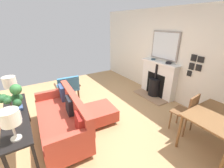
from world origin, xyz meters
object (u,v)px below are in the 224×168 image
at_px(potted_plant, 11,101).
at_px(dining_chair_near_fireplace, 188,111).
at_px(fireplace, 157,81).
at_px(dining_table, 218,121).
at_px(console_table, 17,119).
at_px(armchair_accent, 68,86).
at_px(mantel_bowl_far, 169,63).
at_px(table_lamp_near_end, 10,83).
at_px(table_lamp_far_end, 10,118).
at_px(sofa, 63,118).
at_px(mantel_bowl_near, 153,59).
at_px(book_stack, 15,109).
at_px(ottoman, 100,112).

bearing_deg(potted_plant, dining_chair_near_fireplace, 158.00).
bearing_deg(fireplace, dining_table, 68.14).
bearing_deg(dining_chair_near_fireplace, console_table, -24.44).
height_order(fireplace, console_table, fireplace).
relative_size(armchair_accent, dining_table, 0.74).
distance_m(mantel_bowl_far, table_lamp_near_end, 3.91).
height_order(fireplace, dining_chair_near_fireplace, fireplace).
height_order(armchair_accent, table_lamp_far_end, table_lamp_far_end).
bearing_deg(console_table, sofa, 179.91).
distance_m(table_lamp_far_end, dining_chair_near_fireplace, 3.09).
height_order(console_table, dining_table, same).
relative_size(mantel_bowl_near, potted_plant, 0.22).
distance_m(mantel_bowl_far, sofa, 3.17).
distance_m(table_lamp_far_end, dining_table, 3.23).
height_order(mantel_bowl_far, potted_plant, potted_plant).
relative_size(mantel_bowl_near, book_stack, 0.50).
relative_size(mantel_bowl_far, armchair_accent, 0.20).
xyz_separation_m(fireplace, table_lamp_near_end, (3.80, -0.45, 0.62)).
xyz_separation_m(fireplace, sofa, (3.03, 0.21, -0.13)).
xyz_separation_m(table_lamp_far_end, potted_plant, (-0.02, -0.50, 0.01)).
bearing_deg(sofa, dining_table, 139.11).
relative_size(fireplace, potted_plant, 2.08).
bearing_deg(dining_chair_near_fireplace, armchair_accent, -58.96).
bearing_deg(dining_chair_near_fireplace, table_lamp_far_end, -13.06).
relative_size(sofa, table_lamp_near_end, 3.84).
distance_m(armchair_accent, book_stack, 1.82).
height_order(ottoman, console_table, console_table).
height_order(potted_plant, book_stack, potted_plant).
height_order(sofa, book_stack, sofa).
relative_size(mantel_bowl_near, ottoman, 0.18).
bearing_deg(armchair_accent, sofa, 69.02).
distance_m(console_table, book_stack, 0.22).
bearing_deg(dining_table, sofa, -40.89).
bearing_deg(table_lamp_far_end, sofa, -139.32).
height_order(console_table, book_stack, book_stack).
height_order(ottoman, armchair_accent, armchair_accent).
bearing_deg(book_stack, dining_chair_near_fireplace, 152.67).
distance_m(armchair_accent, console_table, 1.93).
relative_size(mantel_bowl_near, mantel_bowl_far, 0.85).
bearing_deg(mantel_bowl_near, console_table, 7.55).
distance_m(fireplace, dining_table, 2.28).
xyz_separation_m(fireplace, ottoman, (2.18, 0.24, -0.27)).
height_order(sofa, table_lamp_near_end, table_lamp_near_end).
distance_m(fireplace, potted_plant, 3.85).
xyz_separation_m(mantel_bowl_near, table_lamp_near_end, (3.84, -0.15, -0.02)).
xyz_separation_m(table_lamp_near_end, potted_plant, (-0.02, 0.81, -0.03)).
height_order(table_lamp_near_end, dining_table, table_lamp_near_end).
xyz_separation_m(sofa, table_lamp_near_end, (0.77, -0.66, 0.74)).
bearing_deg(fireplace, mantel_bowl_near, -97.91).
bearing_deg(table_lamp_far_end, table_lamp_near_end, -90.00).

